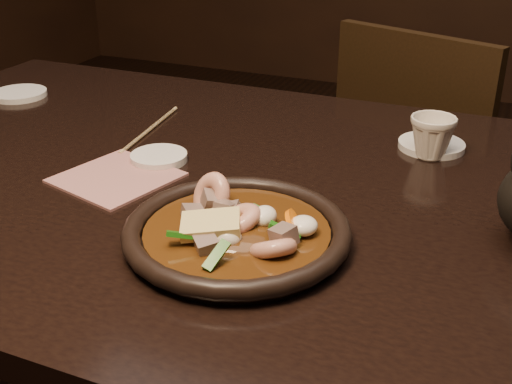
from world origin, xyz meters
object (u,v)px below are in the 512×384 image
at_px(tea_cup, 432,136).
at_px(plate, 237,233).
at_px(table, 254,226).
at_px(chair, 425,183).

bearing_deg(tea_cup, plate, -115.20).
distance_m(table, plate, 0.20).
distance_m(table, chair, 0.75).
xyz_separation_m(table, tea_cup, (0.23, 0.20, 0.11)).
xyz_separation_m(table, plate, (0.05, -0.17, 0.09)).
bearing_deg(table, chair, 76.55).
bearing_deg(table, plate, -73.81).
bearing_deg(plate, table, 106.19).
xyz_separation_m(plate, tea_cup, (0.18, 0.38, 0.02)).
relative_size(plate, tea_cup, 3.85).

